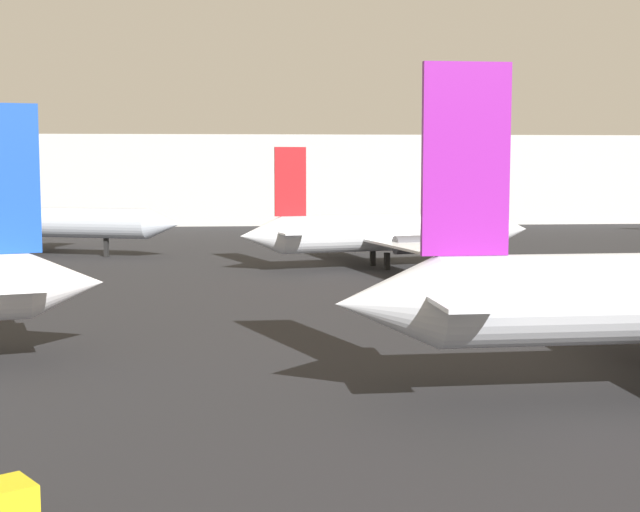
% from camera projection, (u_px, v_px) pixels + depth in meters
% --- Properties ---
extents(airplane_far_left, '(25.61, 25.46, 9.95)m').
position_uv_depth(airplane_far_left, '(388.00, 233.00, 75.72)').
color(airplane_far_left, silver).
rests_on(airplane_far_left, ground_plane).
extents(airplane_far_right, '(28.75, 17.56, 8.63)m').
position_uv_depth(airplane_far_right, '(31.00, 222.00, 85.85)').
color(airplane_far_right, '#B2BCCC').
rests_on(airplane_far_right, ground_plane).
extents(terminal_building, '(98.47, 19.27, 12.45)m').
position_uv_depth(terminal_building, '(316.00, 179.00, 134.33)').
color(terminal_building, '#B7B7B2').
rests_on(terminal_building, ground_plane).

